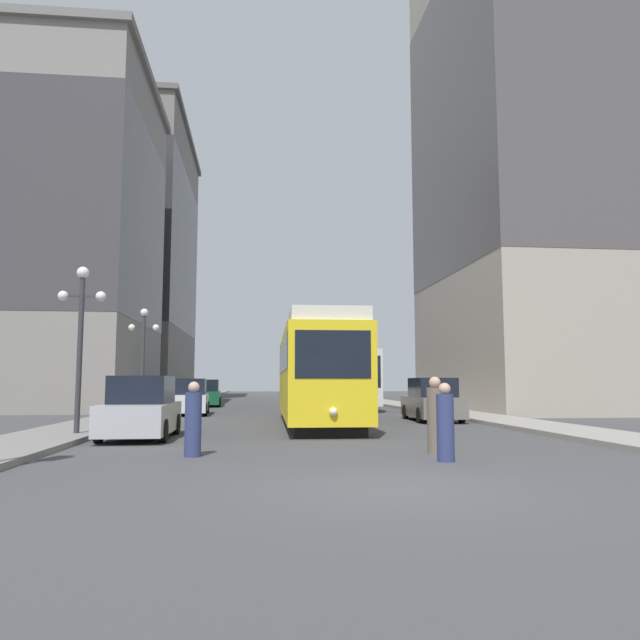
{
  "coord_description": "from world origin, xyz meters",
  "views": [
    {
      "loc": [
        -2.09,
        -9.31,
        1.63
      ],
      "look_at": [
        0.08,
        10.94,
        3.75
      ],
      "focal_mm": 33.68,
      "sensor_mm": 36.0,
      "label": 1
    }
  ],
  "objects_px": {
    "pedestrian_crossing_near": "(435,417)",
    "pedestrian_on_sidewalk": "(445,425)",
    "parked_car_left_far": "(189,398)",
    "parked_car_left_mid": "(207,394)",
    "parked_car_left_near": "(141,409)",
    "transit_bus": "(341,377)",
    "lamp_post_left_far": "(143,344)",
    "pedestrian_crossing_far": "(193,422)",
    "streetcar": "(316,370)",
    "parked_car_right_far": "(432,401)",
    "lamp_post_left_near": "(81,322)"
  },
  "relations": [
    {
      "from": "transit_bus",
      "to": "lamp_post_left_far",
      "type": "bearing_deg",
      "value": -141.92
    },
    {
      "from": "streetcar",
      "to": "pedestrian_crossing_far",
      "type": "distance_m",
      "value": 10.79
    },
    {
      "from": "parked_car_left_near",
      "to": "pedestrian_crossing_near",
      "type": "bearing_deg",
      "value": -30.21
    },
    {
      "from": "parked_car_right_far",
      "to": "pedestrian_crossing_near",
      "type": "relative_size",
      "value": 2.55
    },
    {
      "from": "lamp_post_left_near",
      "to": "parked_car_left_far",
      "type": "bearing_deg",
      "value": 81.48
    },
    {
      "from": "pedestrian_crossing_far",
      "to": "pedestrian_on_sidewalk",
      "type": "xyz_separation_m",
      "value": [
        5.31,
        -1.38,
        -0.01
      ]
    },
    {
      "from": "parked_car_left_far",
      "to": "pedestrian_on_sidewalk",
      "type": "bearing_deg",
      "value": -71.43
    },
    {
      "from": "parked_car_left_near",
      "to": "parked_car_left_mid",
      "type": "relative_size",
      "value": 0.85
    },
    {
      "from": "parked_car_left_far",
      "to": "streetcar",
      "type": "bearing_deg",
      "value": -55.28
    },
    {
      "from": "parked_car_left_mid",
      "to": "lamp_post_left_far",
      "type": "bearing_deg",
      "value": -100.37
    },
    {
      "from": "streetcar",
      "to": "lamp_post_left_near",
      "type": "relative_size",
      "value": 2.67
    },
    {
      "from": "streetcar",
      "to": "parked_car_right_far",
      "type": "height_order",
      "value": "streetcar"
    },
    {
      "from": "parked_car_left_mid",
      "to": "parked_car_left_far",
      "type": "height_order",
      "value": "same"
    },
    {
      "from": "transit_bus",
      "to": "pedestrian_crossing_far",
      "type": "relative_size",
      "value": 7.1
    },
    {
      "from": "parked_car_left_mid",
      "to": "lamp_post_left_near",
      "type": "xyz_separation_m",
      "value": [
        -1.9,
        -23.47,
        2.6
      ]
    },
    {
      "from": "pedestrian_crossing_far",
      "to": "pedestrian_on_sidewalk",
      "type": "distance_m",
      "value": 5.49
    },
    {
      "from": "pedestrian_crossing_near",
      "to": "pedestrian_on_sidewalk",
      "type": "height_order",
      "value": "pedestrian_crossing_near"
    },
    {
      "from": "parked_car_left_far",
      "to": "lamp_post_left_far",
      "type": "xyz_separation_m",
      "value": [
        -1.9,
        -2.57,
        2.58
      ]
    },
    {
      "from": "pedestrian_crossing_near",
      "to": "lamp_post_left_near",
      "type": "bearing_deg",
      "value": -90.94
    },
    {
      "from": "parked_car_left_far",
      "to": "parked_car_left_mid",
      "type": "bearing_deg",
      "value": 87.53
    },
    {
      "from": "transit_bus",
      "to": "pedestrian_crossing_near",
      "type": "distance_m",
      "value": 23.71
    },
    {
      "from": "parked_car_left_near",
      "to": "parked_car_left_far",
      "type": "distance_m",
      "value": 12.96
    },
    {
      "from": "parked_car_left_mid",
      "to": "parked_car_left_far",
      "type": "relative_size",
      "value": 1.11
    },
    {
      "from": "streetcar",
      "to": "lamp_post_left_far",
      "type": "relative_size",
      "value": 2.69
    },
    {
      "from": "parked_car_left_near",
      "to": "parked_car_left_far",
      "type": "bearing_deg",
      "value": 90.16
    },
    {
      "from": "transit_bus",
      "to": "parked_car_left_far",
      "type": "relative_size",
      "value": 2.57
    },
    {
      "from": "transit_bus",
      "to": "pedestrian_crossing_near",
      "type": "relative_size",
      "value": 6.63
    },
    {
      "from": "streetcar",
      "to": "pedestrian_on_sidewalk",
      "type": "distance_m",
      "value": 11.6
    },
    {
      "from": "parked_car_left_mid",
      "to": "pedestrian_crossing_near",
      "type": "distance_m",
      "value": 29.16
    },
    {
      "from": "transit_bus",
      "to": "parked_car_right_far",
      "type": "distance_m",
      "value": 12.61
    },
    {
      "from": "pedestrian_on_sidewalk",
      "to": "parked_car_left_far",
      "type": "bearing_deg",
      "value": -117.27
    },
    {
      "from": "streetcar",
      "to": "transit_bus",
      "type": "bearing_deg",
      "value": 79.08
    },
    {
      "from": "pedestrian_crossing_far",
      "to": "parked_car_right_far",
      "type": "bearing_deg",
      "value": 37.31
    },
    {
      "from": "pedestrian_crossing_far",
      "to": "parked_car_left_far",
      "type": "bearing_deg",
      "value": 81.47
    },
    {
      "from": "parked_car_right_far",
      "to": "pedestrian_on_sidewalk",
      "type": "distance_m",
      "value": 13.29
    },
    {
      "from": "parked_car_left_mid",
      "to": "pedestrian_on_sidewalk",
      "type": "bearing_deg",
      "value": -78.52
    },
    {
      "from": "parked_car_left_mid",
      "to": "transit_bus",
      "type": "bearing_deg",
      "value": -29.83
    },
    {
      "from": "pedestrian_crossing_far",
      "to": "lamp_post_left_far",
      "type": "bearing_deg",
      "value": 89.55
    },
    {
      "from": "streetcar",
      "to": "lamp_post_left_near",
      "type": "height_order",
      "value": "lamp_post_left_near"
    },
    {
      "from": "streetcar",
      "to": "parked_car_left_mid",
      "type": "distance_m",
      "value": 19.19
    },
    {
      "from": "pedestrian_crossing_near",
      "to": "lamp_post_left_near",
      "type": "xyz_separation_m",
      "value": [
        -9.43,
        4.7,
        2.62
      ]
    },
    {
      "from": "pedestrian_crossing_near",
      "to": "lamp_post_left_near",
      "type": "distance_m",
      "value": 10.86
    },
    {
      "from": "parked_car_right_far",
      "to": "pedestrian_crossing_far",
      "type": "bearing_deg",
      "value": 54.45
    },
    {
      "from": "transit_bus",
      "to": "lamp_post_left_far",
      "type": "xyz_separation_m",
      "value": [
        -10.56,
        -8.84,
        1.48
      ]
    },
    {
      "from": "parked_car_left_mid",
      "to": "parked_car_left_far",
      "type": "distance_m",
      "value": 10.79
    },
    {
      "from": "pedestrian_on_sidewalk",
      "to": "pedestrian_crossing_near",
      "type": "bearing_deg",
      "value": -147.86
    },
    {
      "from": "transit_bus",
      "to": "parked_car_left_far",
      "type": "bearing_deg",
      "value": -145.94
    },
    {
      "from": "parked_car_left_near",
      "to": "lamp_post_left_far",
      "type": "relative_size",
      "value": 0.87
    },
    {
      "from": "pedestrian_on_sidewalk",
      "to": "lamp_post_left_near",
      "type": "distance_m",
      "value": 11.41
    },
    {
      "from": "parked_car_left_far",
      "to": "pedestrian_on_sidewalk",
      "type": "xyz_separation_m",
      "value": [
        7.27,
        -18.91,
        -0.09
      ]
    }
  ]
}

